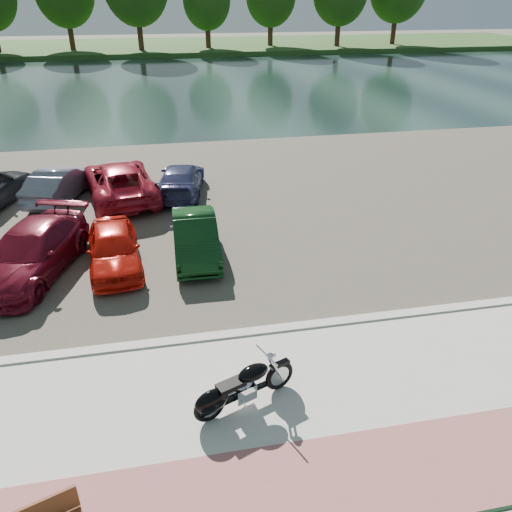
# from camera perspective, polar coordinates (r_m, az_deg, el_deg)

# --- Properties ---
(ground) EXTENTS (200.00, 200.00, 0.00)m
(ground) POSITION_cam_1_polar(r_m,az_deg,el_deg) (11.06, 1.78, -15.16)
(ground) COLOR #595447
(ground) RESTS_ON ground
(promenade) EXTENTS (60.00, 6.00, 0.10)m
(promenade) POSITION_cam_1_polar(r_m,az_deg,el_deg) (10.34, 3.08, -18.67)
(promenade) COLOR beige
(promenade) RESTS_ON ground
(pink_path) EXTENTS (60.00, 2.00, 0.01)m
(pink_path) POSITION_cam_1_polar(r_m,az_deg,el_deg) (9.37, 5.51, -24.97)
(pink_path) COLOR #9D5859
(pink_path) RESTS_ON promenade
(kerb) EXTENTS (60.00, 0.30, 0.14)m
(kerb) POSITION_cam_1_polar(r_m,az_deg,el_deg) (12.51, -0.25, -8.76)
(kerb) COLOR beige
(kerb) RESTS_ON ground
(parking_lot) EXTENTS (60.00, 18.00, 0.04)m
(parking_lot) POSITION_cam_1_polar(r_m,az_deg,el_deg) (20.38, -5.08, 6.23)
(parking_lot) COLOR #48413A
(parking_lot) RESTS_ON ground
(river) EXTENTS (120.00, 40.00, 0.00)m
(river) POSITION_cam_1_polar(r_m,az_deg,el_deg) (48.46, -9.28, 18.78)
(river) COLOR #172A28
(river) RESTS_ON ground
(far_bank) EXTENTS (120.00, 24.00, 0.60)m
(far_bank) POSITION_cam_1_polar(r_m,az_deg,el_deg) (80.18, -10.56, 22.48)
(far_bank) COLOR #204318
(far_bank) RESTS_ON ground
(motorcycle) EXTENTS (2.23, 1.11, 1.05)m
(motorcycle) POSITION_cam_1_polar(r_m,az_deg,el_deg) (10.26, -2.29, -15.05)
(motorcycle) COLOR black
(motorcycle) RESTS_ON promenade
(car_3) EXTENTS (3.35, 5.30, 1.43)m
(car_3) POSITION_cam_1_polar(r_m,az_deg,el_deg) (16.13, -24.29, 0.43)
(car_3) COLOR maroon
(car_3) RESTS_ON parking_lot
(car_4) EXTENTS (1.90, 3.92, 1.29)m
(car_4) POSITION_cam_1_polar(r_m,az_deg,el_deg) (15.68, -15.95, 0.88)
(car_4) COLOR red
(car_4) RESTS_ON parking_lot
(car_5) EXTENTS (1.44, 3.92, 1.28)m
(car_5) POSITION_cam_1_polar(r_m,az_deg,el_deg) (15.88, -6.92, 2.17)
(car_5) COLOR #0E3413
(car_5) RESTS_ON parking_lot
(car_9) EXTENTS (2.50, 4.24, 1.32)m
(car_9) POSITION_cam_1_polar(r_m,az_deg,el_deg) (21.76, -21.57, 7.70)
(car_9) COLOR slate
(car_9) RESTS_ON parking_lot
(car_10) EXTENTS (3.44, 5.75, 1.50)m
(car_10) POSITION_cam_1_polar(r_m,az_deg,el_deg) (21.03, -15.30, 8.28)
(car_10) COLOR #A91C2E
(car_10) RESTS_ON parking_lot
(car_11) EXTENTS (2.40, 4.44, 1.22)m
(car_11) POSITION_cam_1_polar(r_m,az_deg,el_deg) (21.12, -8.59, 8.65)
(car_11) COLOR navy
(car_11) RESTS_ON parking_lot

